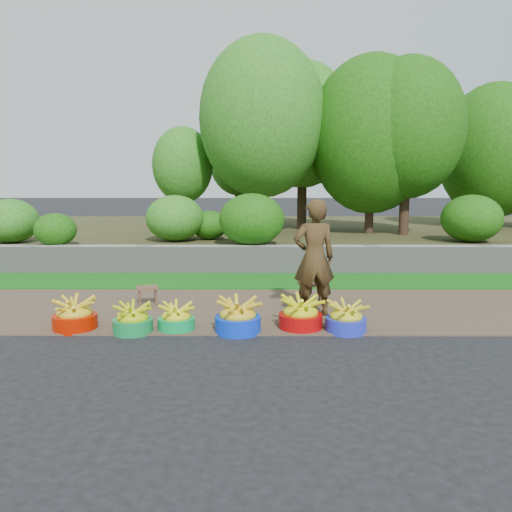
{
  "coord_description": "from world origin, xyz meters",
  "views": [
    {
      "loc": [
        -0.01,
        -5.56,
        1.74
      ],
      "look_at": [
        -0.03,
        1.3,
        0.75
      ],
      "focal_mm": 35.0,
      "sensor_mm": 36.0,
      "label": 1
    }
  ],
  "objects_px": {
    "stool_right": "(313,287)",
    "basin_f": "(346,319)",
    "basin_a": "(75,316)",
    "stool_left": "(147,290)",
    "basin_b": "(133,320)",
    "basin_c": "(176,319)",
    "vendor_woman": "(314,258)",
    "basin_e": "(301,315)",
    "basin_d": "(238,317)"
  },
  "relations": [
    {
      "from": "stool_left",
      "to": "stool_right",
      "type": "xyz_separation_m",
      "value": [
        2.37,
        -0.0,
        0.05
      ]
    },
    {
      "from": "basin_e",
      "to": "basin_f",
      "type": "xyz_separation_m",
      "value": [
        0.53,
        -0.12,
        -0.02
      ]
    },
    {
      "from": "basin_d",
      "to": "stool_left",
      "type": "bearing_deg",
      "value": 136.06
    },
    {
      "from": "basin_c",
      "to": "basin_e",
      "type": "distance_m",
      "value": 1.49
    },
    {
      "from": "stool_right",
      "to": "vendor_woman",
      "type": "relative_size",
      "value": 0.27
    },
    {
      "from": "basin_c",
      "to": "basin_d",
      "type": "relative_size",
      "value": 0.81
    },
    {
      "from": "basin_a",
      "to": "basin_b",
      "type": "distance_m",
      "value": 0.74
    },
    {
      "from": "basin_c",
      "to": "basin_f",
      "type": "distance_m",
      "value": 2.02
    },
    {
      "from": "basin_f",
      "to": "vendor_woman",
      "type": "relative_size",
      "value": 0.31
    },
    {
      "from": "stool_left",
      "to": "basin_c",
      "type": "bearing_deg",
      "value": -63.46
    },
    {
      "from": "basin_d",
      "to": "stool_left",
      "type": "relative_size",
      "value": 1.55
    },
    {
      "from": "basin_a",
      "to": "stool_left",
      "type": "xyz_separation_m",
      "value": [
        0.61,
        1.2,
        0.06
      ]
    },
    {
      "from": "basin_a",
      "to": "stool_left",
      "type": "relative_size",
      "value": 1.49
    },
    {
      "from": "basin_a",
      "to": "basin_f",
      "type": "bearing_deg",
      "value": -1.43
    },
    {
      "from": "basin_a",
      "to": "basin_e",
      "type": "bearing_deg",
      "value": 0.74
    },
    {
      "from": "basin_c",
      "to": "stool_right",
      "type": "relative_size",
      "value": 1.05
    },
    {
      "from": "basin_b",
      "to": "vendor_woman",
      "type": "bearing_deg",
      "value": 18.61
    },
    {
      "from": "basin_c",
      "to": "vendor_woman",
      "type": "bearing_deg",
      "value": 20.83
    },
    {
      "from": "basin_c",
      "to": "stool_left",
      "type": "relative_size",
      "value": 1.26
    },
    {
      "from": "basin_a",
      "to": "vendor_woman",
      "type": "relative_size",
      "value": 0.34
    },
    {
      "from": "basin_f",
      "to": "stool_left",
      "type": "relative_size",
      "value": 1.38
    },
    {
      "from": "basin_a",
      "to": "vendor_woman",
      "type": "height_order",
      "value": "vendor_woman"
    },
    {
      "from": "basin_b",
      "to": "basin_c",
      "type": "height_order",
      "value": "basin_b"
    },
    {
      "from": "basin_f",
      "to": "stool_right",
      "type": "height_order",
      "value": "basin_f"
    },
    {
      "from": "basin_e",
      "to": "vendor_woman",
      "type": "xyz_separation_m",
      "value": [
        0.22,
        0.59,
        0.61
      ]
    },
    {
      "from": "basin_c",
      "to": "stool_left",
      "type": "bearing_deg",
      "value": 116.54
    },
    {
      "from": "basin_f",
      "to": "stool_right",
      "type": "bearing_deg",
      "value": 101.43
    },
    {
      "from": "basin_a",
      "to": "basin_c",
      "type": "relative_size",
      "value": 1.19
    },
    {
      "from": "basin_a",
      "to": "basin_b",
      "type": "height_order",
      "value": "basin_a"
    },
    {
      "from": "stool_right",
      "to": "basin_f",
      "type": "bearing_deg",
      "value": -78.57
    },
    {
      "from": "stool_left",
      "to": "vendor_woman",
      "type": "bearing_deg",
      "value": -13.88
    },
    {
      "from": "stool_left",
      "to": "basin_e",
      "type": "bearing_deg",
      "value": -28.93
    },
    {
      "from": "basin_b",
      "to": "basin_d",
      "type": "relative_size",
      "value": 0.86
    },
    {
      "from": "basin_a",
      "to": "basin_f",
      "type": "distance_m",
      "value": 3.25
    },
    {
      "from": "basin_a",
      "to": "basin_c",
      "type": "distance_m",
      "value": 1.23
    },
    {
      "from": "basin_b",
      "to": "basin_f",
      "type": "distance_m",
      "value": 2.52
    },
    {
      "from": "basin_d",
      "to": "basin_c",
      "type": "bearing_deg",
      "value": 174.07
    },
    {
      "from": "basin_b",
      "to": "basin_d",
      "type": "xyz_separation_m",
      "value": [
        1.24,
        0.02,
        0.03
      ]
    },
    {
      "from": "basin_f",
      "to": "stool_left",
      "type": "height_order",
      "value": "basin_f"
    },
    {
      "from": "basin_d",
      "to": "basin_f",
      "type": "relative_size",
      "value": 1.13
    },
    {
      "from": "stool_left",
      "to": "stool_right",
      "type": "relative_size",
      "value": 0.83
    },
    {
      "from": "vendor_woman",
      "to": "basin_f",
      "type": "bearing_deg",
      "value": 104.44
    },
    {
      "from": "basin_b",
      "to": "vendor_woman",
      "type": "height_order",
      "value": "vendor_woman"
    },
    {
      "from": "basin_c",
      "to": "stool_left",
      "type": "distance_m",
      "value": 1.37
    },
    {
      "from": "basin_d",
      "to": "vendor_woman",
      "type": "distance_m",
      "value": 1.36
    },
    {
      "from": "basin_e",
      "to": "stool_right",
      "type": "distance_m",
      "value": 1.2
    },
    {
      "from": "basin_c",
      "to": "vendor_woman",
      "type": "relative_size",
      "value": 0.29
    },
    {
      "from": "basin_b",
      "to": "basin_e",
      "type": "relative_size",
      "value": 0.88
    },
    {
      "from": "basin_b",
      "to": "basin_e",
      "type": "xyz_separation_m",
      "value": [
        1.99,
        0.16,
        0.02
      ]
    },
    {
      "from": "stool_right",
      "to": "vendor_woman",
      "type": "height_order",
      "value": "vendor_woman"
    }
  ]
}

